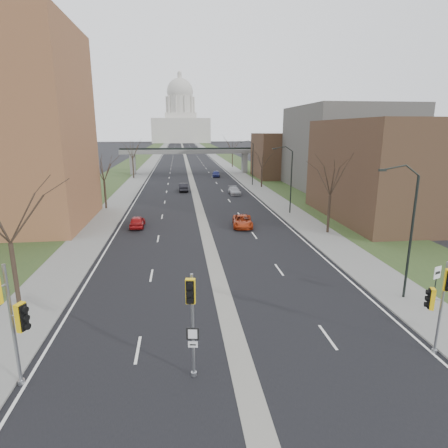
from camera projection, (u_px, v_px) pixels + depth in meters
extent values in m
plane|color=black|center=(242.00, 367.00, 17.56)|extent=(700.00, 700.00, 0.00)
cube|color=black|center=(185.00, 155.00, 161.95)|extent=(20.00, 600.00, 0.01)
cube|color=gray|center=(185.00, 155.00, 161.96)|extent=(1.20, 600.00, 0.02)
cube|color=gray|center=(212.00, 155.00, 163.32)|extent=(4.00, 600.00, 0.12)
cube|color=gray|center=(157.00, 155.00, 160.56)|extent=(4.00, 600.00, 0.12)
cube|color=#253B1B|center=(226.00, 155.00, 164.02)|extent=(8.00, 600.00, 0.10)
cube|color=#253B1B|center=(143.00, 156.00, 159.87)|extent=(8.00, 600.00, 0.10)
cube|color=#4E3724|center=(398.00, 170.00, 45.81)|extent=(16.00, 20.00, 12.00)
cube|color=#514F4A|center=(346.00, 148.00, 69.00)|extent=(18.00, 22.00, 15.00)
cube|color=#4E3724|center=(286.00, 156.00, 86.25)|extent=(14.00, 14.00, 10.00)
cube|color=slate|center=(133.00, 164.00, 92.35)|extent=(1.20, 2.50, 5.00)
cube|color=slate|center=(244.00, 163.00, 95.57)|extent=(1.20, 2.50, 5.00)
cube|color=slate|center=(189.00, 152.00, 93.22)|extent=(34.00, 3.00, 1.00)
cube|color=black|center=(189.00, 149.00, 93.05)|extent=(34.00, 0.15, 0.50)
cube|color=#BBB7AB|center=(181.00, 131.00, 323.15)|extent=(48.00, 42.00, 20.00)
cube|color=#BBB7AB|center=(181.00, 116.00, 320.21)|extent=(26.00, 26.00, 5.00)
cylinder|color=#BBB7AB|center=(180.00, 105.00, 318.00)|extent=(22.00, 22.00, 14.00)
sphere|color=#BBB7AB|center=(180.00, 92.00, 315.31)|extent=(22.00, 22.00, 22.00)
cylinder|color=#BBB7AB|center=(180.00, 77.00, 312.49)|extent=(3.60, 3.60, 4.50)
cylinder|color=black|center=(411.00, 239.00, 23.69)|extent=(0.16, 0.16, 8.00)
cube|color=black|center=(384.00, 170.00, 22.36)|extent=(0.45, 0.18, 0.14)
cylinder|color=black|center=(291.00, 183.00, 48.71)|extent=(0.16, 0.16, 8.00)
cube|color=black|center=(275.00, 149.00, 47.38)|extent=(0.45, 0.18, 0.14)
cylinder|color=black|center=(253.00, 165.00, 73.74)|extent=(0.16, 0.16, 8.00)
cube|color=black|center=(241.00, 142.00, 72.41)|extent=(0.45, 0.18, 0.14)
cylinder|color=#382B21|center=(15.00, 274.00, 23.25)|extent=(0.28, 0.28, 4.00)
cylinder|color=#382B21|center=(105.00, 195.00, 52.15)|extent=(0.28, 0.28, 3.75)
cylinder|color=#382B21|center=(133.00, 169.00, 84.82)|extent=(0.28, 0.28, 4.25)
cylinder|color=#382B21|center=(329.00, 214.00, 39.72)|extent=(0.28, 0.28, 4.00)
cylinder|color=#382B21|center=(262.00, 178.00, 71.54)|extent=(0.28, 0.28, 3.50)
cylinder|color=#382B21|center=(232.00, 160.00, 109.96)|extent=(0.28, 0.28, 4.25)
cylinder|color=gray|center=(13.00, 327.00, 15.71)|extent=(0.15, 0.15, 5.57)
cylinder|color=gray|center=(21.00, 382.00, 16.37)|extent=(0.30, 0.30, 0.21)
cube|color=#E7B70D|center=(21.00, 317.00, 15.42)|extent=(0.58, 0.59, 1.23)
cylinder|color=gray|center=(193.00, 327.00, 16.35)|extent=(0.13, 0.13, 4.92)
cylinder|color=gray|center=(194.00, 374.00, 16.93)|extent=(0.27, 0.27, 0.19)
cube|color=#E7B70D|center=(190.00, 291.00, 15.43)|extent=(0.45, 0.44, 1.09)
cube|color=black|center=(193.00, 332.00, 16.42)|extent=(0.57, 0.13, 0.57)
cube|color=silver|center=(193.00, 343.00, 16.55)|extent=(0.43, 0.11, 0.28)
cylinder|color=gray|center=(441.00, 309.00, 18.11)|extent=(0.13, 0.13, 4.82)
cylinder|color=gray|center=(434.00, 351.00, 18.68)|extent=(0.26, 0.26, 0.19)
cube|color=#E7B70D|center=(432.00, 299.00, 18.11)|extent=(0.48, 0.50, 1.07)
cylinder|color=black|center=(434.00, 291.00, 22.63)|extent=(0.07, 0.07, 2.42)
cube|color=silver|center=(437.00, 272.00, 22.34)|extent=(0.58, 0.25, 0.77)
imported|color=maroon|center=(137.00, 222.00, 42.55)|extent=(1.57, 3.90, 1.33)
imported|color=black|center=(183.00, 187.00, 67.59)|extent=(1.61, 4.48, 1.47)
imported|color=#A83311|center=(243.00, 221.00, 42.79)|extent=(2.68, 4.93, 1.31)
imported|color=#A0A1A7|center=(234.00, 191.00, 64.24)|extent=(1.90, 4.43, 1.27)
imported|color=navy|center=(216.00, 174.00, 87.92)|extent=(2.24, 4.48, 1.47)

